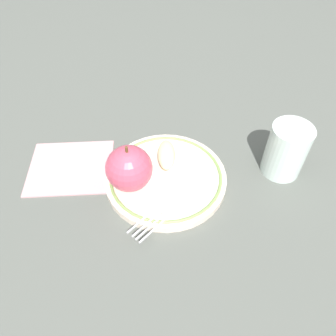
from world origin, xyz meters
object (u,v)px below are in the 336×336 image
object	(u,v)px
apple_red_whole	(129,168)
napkin_folded	(71,167)
plate	(168,178)
fork	(175,201)
apple_slice_front	(166,155)
drinking_glass	(286,150)

from	to	relation	value
apple_red_whole	napkin_folded	size ratio (longest dim) A/B	0.57
plate	fork	bearing A→B (deg)	32.99
plate	apple_red_whole	distance (m)	0.08
apple_slice_front	apple_red_whole	bearing A→B (deg)	-47.54
drinking_glass	napkin_folded	world-z (taller)	drinking_glass
fork	plate	bearing A→B (deg)	-125.49
plate	apple_red_whole	bearing A→B (deg)	-52.37
plate	apple_slice_front	distance (m)	0.05
plate	napkin_folded	size ratio (longest dim) A/B	1.41
plate	fork	size ratio (longest dim) A/B	1.26
plate	drinking_glass	distance (m)	0.22
fork	drinking_glass	bearing A→B (deg)	156.95
plate	napkin_folded	bearing A→B (deg)	-79.08
drinking_glass	napkin_folded	bearing A→B (deg)	-69.21
apple_red_whole	fork	distance (m)	0.10
apple_slice_front	napkin_folded	size ratio (longest dim) A/B	0.47
apple_slice_front	fork	size ratio (longest dim) A/B	0.42
plate	apple_slice_front	world-z (taller)	apple_slice_front
apple_red_whole	plate	bearing A→B (deg)	127.63
plate	drinking_glass	bearing A→B (deg)	119.49
plate	napkin_folded	distance (m)	0.19
fork	napkin_folded	xyz separation A→B (m)	(-0.02, -0.22, -0.02)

